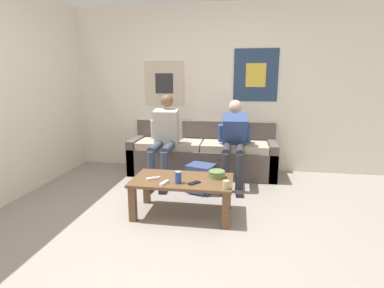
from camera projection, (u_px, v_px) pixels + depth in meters
The scene contains 13 objects.
ground_plane at pixel (175, 240), 2.74m from camera, with size 18.00×18.00×0.00m, color gray.
wall_back at pixel (206, 89), 4.71m from camera, with size 10.00×0.07×2.55m.
couch at pixel (202, 155), 4.60m from camera, with size 2.19×0.67×0.79m.
coffee_table at pixel (182, 185), 3.19m from camera, with size 1.06×0.58×0.40m.
person_seated_adult at pixel (164, 136), 4.22m from camera, with size 0.47×0.86×1.22m.
person_seated_teen at pixel (234, 138), 4.14m from camera, with size 0.47×0.98×1.14m.
backpack at pixel (201, 179), 3.87m from camera, with size 0.40×0.38×0.36m.
ceramic_bowl at pixel (217, 174), 3.20m from camera, with size 0.18×0.18×0.08m.
pillar_candle at pixel (226, 185), 2.87m from camera, with size 0.06×0.06×0.10m.
drink_can_blue at pixel (178, 177), 3.03m from camera, with size 0.07×0.07×0.12m.
game_controller_near_left at pixel (153, 178), 3.15m from camera, with size 0.14×0.11×0.03m.
game_controller_near_right at pixel (164, 183), 3.01m from camera, with size 0.07×0.15×0.03m.
cell_phone at pixel (194, 183), 3.03m from camera, with size 0.14×0.15×0.01m.
Camera 1 is at (0.55, -2.43, 1.44)m, focal length 28.00 mm.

